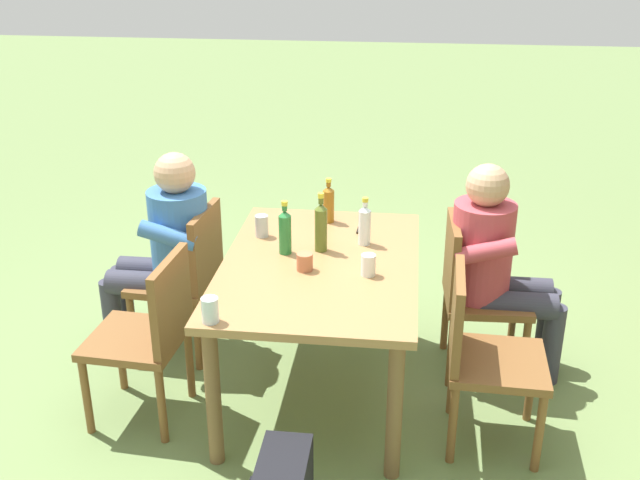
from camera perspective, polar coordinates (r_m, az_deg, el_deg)
ground_plane at (r=4.08m, az=0.00°, el=-11.19°), size 24.00×24.00×0.00m
dining_table at (r=3.76m, az=0.00°, el=-3.01°), size 1.41×0.96×0.74m
chair_far_left at (r=4.10m, az=11.46°, el=-3.60°), size 0.46×0.46×0.87m
chair_near_left at (r=4.25m, az=-10.00°, el=-2.47°), size 0.48×0.48×0.87m
chair_near_right at (r=3.72m, az=-12.73°, el=-6.68°), size 0.47×0.47×0.87m
chair_far_right at (r=3.55m, az=12.09°, el=-8.18°), size 0.46×0.46×0.87m
person_in_white_shirt at (r=4.05m, az=13.18°, el=-1.53°), size 0.47×0.61×1.18m
person_in_plaid_shirt at (r=4.22m, az=-11.55°, el=-0.30°), size 0.47×0.61×1.18m
bottle_green at (r=3.77m, az=-2.66°, el=0.69°), size 0.06×0.06×0.28m
bottle_olive at (r=3.79m, az=0.07°, el=1.06°), size 0.06×0.06×0.31m
bottle_amber at (r=4.17m, az=0.65°, el=2.80°), size 0.06×0.06×0.25m
bottle_clear at (r=3.88m, az=3.40°, el=1.19°), size 0.06×0.06×0.26m
cup_steel at (r=4.01m, az=-4.43°, el=1.07°), size 0.07×0.07×0.12m
cup_terracotta at (r=3.62m, az=-1.16°, el=-1.66°), size 0.08×0.08×0.09m
cup_glass at (r=3.20m, az=-8.32°, el=-5.26°), size 0.07×0.07×0.11m
cup_white at (r=3.57m, az=3.68°, el=-1.90°), size 0.07×0.07×0.11m
table_knife at (r=4.14m, az=3.07°, el=1.04°), size 0.24×0.03×0.01m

